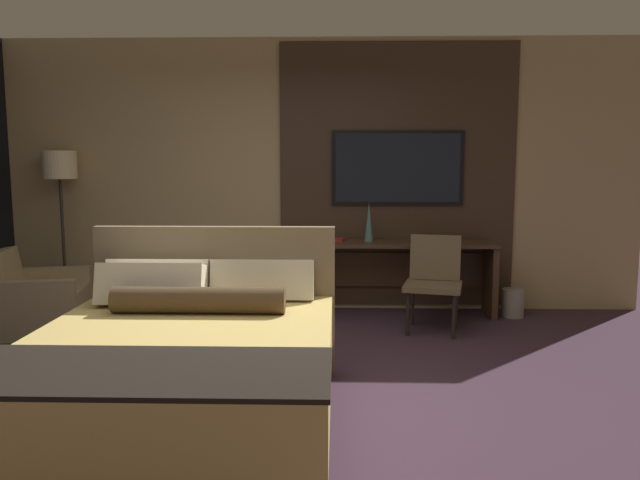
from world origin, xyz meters
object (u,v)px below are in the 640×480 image
bed (185,370)px  desk (398,264)px  tv (398,168)px  book (334,239)px  floor_lamp (60,178)px  desk_chair (434,275)px  waste_bin (513,303)px  armchair_by_window (38,303)px  vase_tall (369,222)px

bed → desk: size_ratio=1.09×
tv → book: tv is taller
tv → floor_lamp: tv is taller
desk → book: size_ratio=7.43×
desk → desk_chair: (0.28, -0.57, 0.00)m
desk_chair → floor_lamp: 3.85m
bed → desk: bed is taller
bed → floor_lamp: bearing=124.8°
waste_bin → desk_chair: bearing=-150.6°
desk → armchair_by_window: 3.46m
floor_lamp → waste_bin: size_ratio=5.91×
bed → floor_lamp: floor_lamp is taller
bed → desk: (1.51, 2.75, 0.17)m
desk_chair → vase_tall: (-0.58, 0.56, 0.43)m
bed → book: (0.86, 2.77, 0.42)m
vase_tall → tv: bearing=34.4°
desk_chair → armchair_by_window: bearing=-164.5°
desk → tv: size_ratio=1.42×
desk → tv: 0.99m
bed → desk_chair: bed is taller
floor_lamp → book: floor_lamp is taller
floor_lamp → waste_bin: (4.58, -0.09, -1.25)m
waste_bin → book: bearing=176.6°
bed → book: bearing=72.7°
tv → desk_chair: 1.27m
tv → desk_chair: (0.28, -0.77, -0.97)m
bed → vase_tall: vase_tall is taller
armchair_by_window → vase_tall: bearing=-88.5°
bed → desk: 3.14m
bed → waste_bin: bed is taller
bed → vase_tall: size_ratio=5.23×
bed → tv: (1.51, 2.94, 1.14)m
tv → vase_tall: 0.65m
armchair_by_window → floor_lamp: floor_lamp is taller
tv → vase_tall: bearing=-145.6°
bed → armchair_by_window: bed is taller
bed → armchair_by_window: 2.76m
tv → floor_lamp: bearing=-177.0°
desk → floor_lamp: bearing=179.8°
bed → desk: bearing=61.2°
book → bed: bearing=-107.3°
armchair_by_window → floor_lamp: size_ratio=0.56×
tv → floor_lamp: 3.43m
bed → desk_chair: 2.82m
desk → book: 0.69m
waste_bin → armchair_by_window: bearing=-172.1°
desk_chair → book: size_ratio=3.38×
desk_chair → desk: bearing=129.1°
waste_bin → desk: bearing=175.9°
armchair_by_window → floor_lamp: (-0.06, 0.72, 1.13)m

